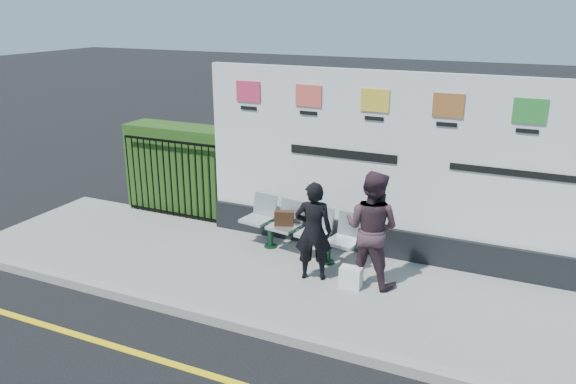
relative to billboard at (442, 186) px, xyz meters
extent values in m
cube|color=gray|center=(-0.50, -1.35, -1.36)|extent=(14.00, 3.00, 0.12)
cube|color=gray|center=(-0.50, -2.85, -1.35)|extent=(14.00, 0.18, 0.14)
cube|color=black|center=(0.00, 0.00, -1.05)|extent=(8.00, 0.30, 0.50)
cube|color=silver|center=(0.00, 0.00, 0.45)|extent=(8.00, 0.14, 2.50)
cube|color=#254B16|center=(-5.08, 0.45, -0.45)|extent=(2.35, 0.70, 1.70)
imported|color=black|center=(-1.59, -1.30, -0.54)|extent=(0.64, 0.51, 1.52)
imported|color=#3C272F|center=(-0.77, -1.09, -0.43)|extent=(0.93, 0.77, 1.73)
cube|color=black|center=(-2.40, -0.59, -0.72)|extent=(0.34, 0.23, 0.25)
cube|color=silver|center=(-0.97, -1.35, -1.14)|extent=(0.32, 0.19, 0.32)
camera|label=1|loc=(1.25, -8.44, 2.65)|focal=35.00mm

